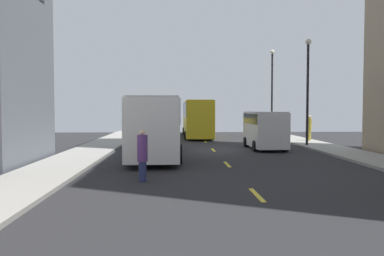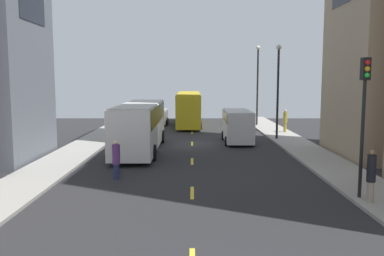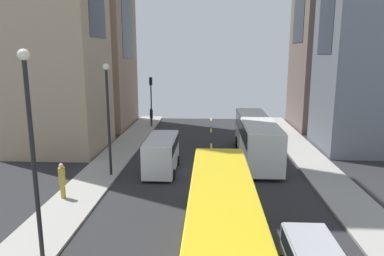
# 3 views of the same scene
# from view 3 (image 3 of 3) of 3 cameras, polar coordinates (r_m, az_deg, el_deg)

# --- Properties ---
(ground_plane) EXTENTS (42.82, 42.82, 0.00)m
(ground_plane) POSITION_cam_3_polar(r_m,az_deg,el_deg) (26.63, 3.11, -6.70)
(ground_plane) COLOR #28282B
(sidewalk_west) EXTENTS (2.88, 44.00, 0.15)m
(sidewalk_west) POSITION_cam_3_polar(r_m,az_deg,el_deg) (27.82, 19.87, -6.43)
(sidewalk_west) COLOR #9E9B93
(sidewalk_west) RESTS_ON ground
(sidewalk_east) EXTENTS (2.88, 44.00, 0.15)m
(sidewalk_east) POSITION_cam_3_polar(r_m,az_deg,el_deg) (27.74, -13.68, -6.11)
(sidewalk_east) COLOR #9E9B93
(sidewalk_east) RESTS_ON ground
(lane_stripe_0) EXTENTS (0.16, 2.00, 0.01)m
(lane_stripe_0) POSITION_cam_3_polar(r_m,az_deg,el_deg) (47.03, 3.07, 1.41)
(lane_stripe_0) COLOR yellow
(lane_stripe_0) RESTS_ON ground
(lane_stripe_1) EXTENTS (0.16, 2.00, 0.01)m
(lane_stripe_1) POSITION_cam_3_polar(r_m,az_deg,el_deg) (40.16, 3.08, -0.38)
(lane_stripe_1) COLOR yellow
(lane_stripe_1) RESTS_ON ground
(lane_stripe_2) EXTENTS (0.16, 2.00, 0.01)m
(lane_stripe_2) POSITION_cam_3_polar(r_m,az_deg,el_deg) (33.35, 3.09, -2.89)
(lane_stripe_2) COLOR yellow
(lane_stripe_2) RESTS_ON ground
(lane_stripe_3) EXTENTS (0.16, 2.00, 0.01)m
(lane_stripe_3) POSITION_cam_3_polar(r_m,az_deg,el_deg) (26.63, 3.11, -6.69)
(lane_stripe_3) COLOR yellow
(lane_stripe_3) RESTS_ON ground
(lane_stripe_4) EXTENTS (0.16, 2.00, 0.01)m
(lane_stripe_4) POSITION_cam_3_polar(r_m,az_deg,el_deg) (20.11, 3.15, -12.99)
(lane_stripe_4) COLOR yellow
(lane_stripe_4) RESTS_ON ground
(city_bus_white) EXTENTS (2.80, 11.55, 3.35)m
(city_bus_white) POSITION_cam_3_polar(r_m,az_deg,el_deg) (29.40, 10.26, -1.05)
(city_bus_white) COLOR silver
(city_bus_white) RESTS_ON ground
(streetcar_yellow) EXTENTS (2.70, 12.53, 3.59)m
(streetcar_yellow) POSITION_cam_3_polar(r_m,az_deg,el_deg) (13.54, 4.93, -15.97)
(streetcar_yellow) COLOR yellow
(streetcar_yellow) RESTS_ON ground
(delivery_van_white) EXTENTS (2.25, 5.25, 2.58)m
(delivery_van_white) POSITION_cam_3_polar(r_m,az_deg,el_deg) (25.88, -4.90, -3.78)
(delivery_van_white) COLOR white
(delivery_van_white) RESTS_ON ground
(pedestrian_waiting_curb) EXTENTS (0.35, 0.35, 2.10)m
(pedestrian_waiting_curb) POSITION_cam_3_polar(r_m,az_deg,el_deg) (42.30, -6.53, 1.92)
(pedestrian_waiting_curb) COLOR gray
(pedestrian_waiting_curb) RESTS_ON ground
(pedestrian_crossing_near) EXTENTS (0.38, 0.38, 2.11)m
(pedestrian_crossing_near) POSITION_cam_3_polar(r_m,az_deg,el_deg) (22.17, -20.09, -7.79)
(pedestrian_crossing_near) COLOR gold
(pedestrian_crossing_near) RESTS_ON ground
(pedestrian_walking_far) EXTENTS (0.39, 0.39, 1.97)m
(pedestrian_walking_far) POSITION_cam_3_polar(r_m,az_deg,el_deg) (37.68, 8.92, 0.28)
(pedestrian_walking_far) COLOR navy
(pedestrian_walking_far) RESTS_ON ground
(traffic_light_near_corner) EXTENTS (0.32, 0.44, 5.71)m
(traffic_light_near_corner) POSITION_cam_3_polar(r_m,az_deg,el_deg) (41.24, -6.58, 5.69)
(traffic_light_near_corner) COLOR black
(traffic_light_near_corner) RESTS_ON ground
(streetlamp_near) EXTENTS (0.44, 0.44, 8.47)m
(streetlamp_near) POSITION_cam_3_polar(r_m,az_deg,el_deg) (15.09, -24.33, -1.54)
(streetlamp_near) COLOR black
(streetlamp_near) RESTS_ON ground
(streetlamp_far) EXTENTS (0.44, 0.44, 7.68)m
(streetlamp_far) POSITION_cam_3_polar(r_m,az_deg,el_deg) (24.69, -13.31, 3.01)
(streetlamp_far) COLOR black
(streetlamp_far) RESTS_ON ground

